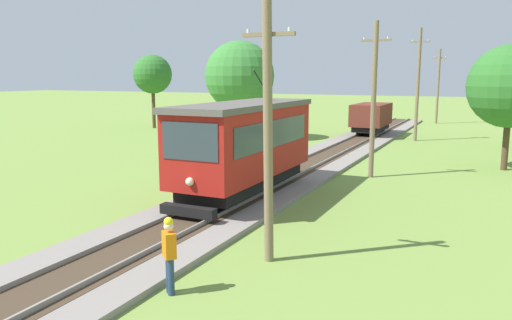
{
  "coord_description": "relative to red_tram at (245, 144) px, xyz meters",
  "views": [
    {
      "loc": [
        8.73,
        3.64,
        4.85
      ],
      "look_at": [
        -0.02,
        22.3,
        1.38
      ],
      "focal_mm": 35.15,
      "sensor_mm": 36.0,
      "label": 1
    }
  ],
  "objects": [
    {
      "name": "track_worker",
      "position": [
        2.46,
        -8.75,
        -1.21
      ],
      "size": [
        0.44,
        0.43,
        1.78
      ],
      "rotation": [
        0.0,
        0.0,
        0.86
      ],
      "color": "navy",
      "rests_on": "ground"
    },
    {
      "name": "utility_pole_far",
      "position": [
        3.65,
        21.61,
        2.06
      ],
      "size": [
        1.4,
        0.27,
        8.32
      ],
      "color": "#7A664C",
      "rests_on": "ground"
    },
    {
      "name": "freight_car",
      "position": [
        -0.0,
        22.96,
        -0.64
      ],
      "size": [
        2.4,
        5.2,
        2.31
      ],
      "color": "maroon",
      "rests_on": "rail_right"
    },
    {
      "name": "utility_pole_near_tram",
      "position": [
        3.65,
        -6.03,
        1.23
      ],
      "size": [
        1.4,
        0.45,
        6.66
      ],
      "color": "#7A664C",
      "rests_on": "ground"
    },
    {
      "name": "utility_pole_mid",
      "position": [
        3.65,
        6.36,
        1.59
      ],
      "size": [
        1.4,
        0.26,
        7.37
      ],
      "color": "#7A664C",
      "rests_on": "ground"
    },
    {
      "name": "tree_right_near",
      "position": [
        -19.94,
        20.93,
        2.78
      ],
      "size": [
        3.59,
        3.59,
        6.79
      ],
      "color": "#4C3823",
      "rests_on": "ground"
    },
    {
      "name": "red_tram",
      "position": [
        0.0,
        0.0,
        0.0
      ],
      "size": [
        2.6,
        8.54,
        4.79
      ],
      "color": "maroon",
      "rests_on": "rail_right"
    },
    {
      "name": "tree_left_far",
      "position": [
        -8.74,
        16.75,
        2.65
      ],
      "size": [
        5.28,
        5.28,
        7.49
      ],
      "color": "#4C3823",
      "rests_on": "ground"
    },
    {
      "name": "utility_pole_distant",
      "position": [
        3.65,
        36.91,
        1.67
      ],
      "size": [
        1.4,
        0.42,
        7.53
      ],
      "color": "#7A664C",
      "rests_on": "ground"
    },
    {
      "name": "tree_right_far",
      "position": [
        9.53,
        11.18,
        2.13
      ],
      "size": [
        4.26,
        4.26,
        6.46
      ],
      "color": "#4C3823",
      "rests_on": "ground"
    }
  ]
}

